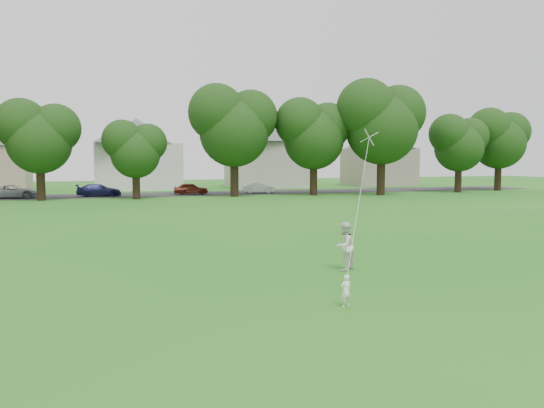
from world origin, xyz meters
name	(u,v)px	position (x,y,z in m)	size (l,w,h in m)	color
ground	(290,302)	(0.00, 0.00, 0.00)	(160.00, 160.00, 0.00)	#176316
street	(145,195)	(0.00, 42.00, 0.01)	(90.00, 7.00, 0.01)	#2D2D30
toddler	(346,291)	(1.12, -0.83, 0.40)	(0.29, 0.19, 0.79)	white
older_boy	(344,246)	(2.97, 3.06, 0.78)	(0.76, 0.59, 1.56)	silver
kite	(361,189)	(4.00, 3.93, 2.55)	(3.23, 5.23, 11.80)	white
tree_row	(210,126)	(5.44, 36.34, 6.57)	(81.98, 9.37, 11.70)	black
parked_cars	(49,191)	(-8.81, 41.00, 0.60)	(45.42, 2.03, 1.21)	black
house_row	(142,147)	(0.51, 52.00, 4.98)	(76.20, 14.03, 10.47)	white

